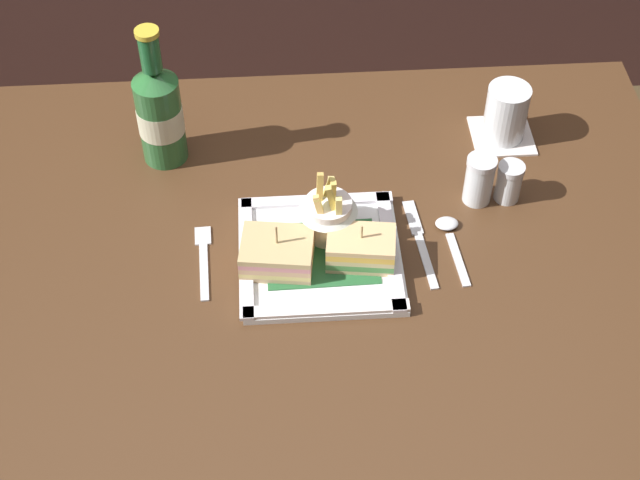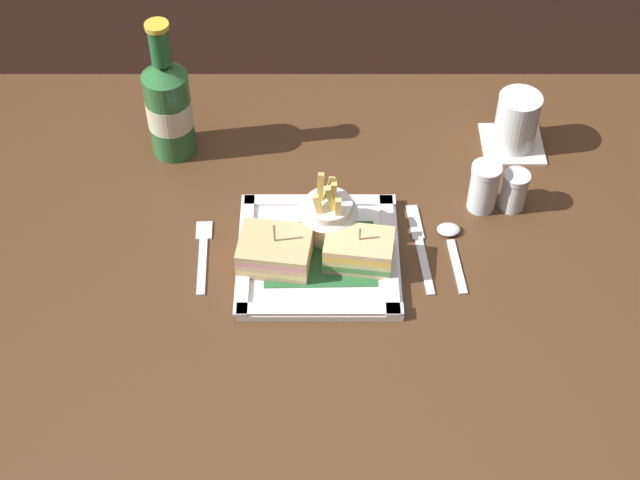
{
  "view_description": "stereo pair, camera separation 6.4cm",
  "coord_description": "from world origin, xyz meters",
  "px_view_note": "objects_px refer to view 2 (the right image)",
  "views": [
    {
      "loc": [
        -0.06,
        -0.92,
        1.83
      ],
      "look_at": [
        -0.0,
        0.0,
        0.8
      ],
      "focal_mm": 53.94,
      "sensor_mm": 36.0,
      "label": 1
    },
    {
      "loc": [
        0.0,
        -0.93,
        1.83
      ],
      "look_at": [
        -0.0,
        0.0,
        0.8
      ],
      "focal_mm": 53.94,
      "sensor_mm": 36.0,
      "label": 2
    }
  ],
  "objects_px": {
    "sandwich_half_left": "(277,251)",
    "fries_cup": "(330,212)",
    "square_plate": "(318,255)",
    "knife": "(421,244)",
    "beer_bottle": "(171,105)",
    "sandwich_half_right": "(360,250)",
    "fork": "(204,252)",
    "water_glass": "(518,125)",
    "spoon": "(452,240)",
    "dining_table": "(321,313)",
    "salt_shaker": "(485,190)",
    "pepper_shaker": "(516,193)"
  },
  "relations": [
    {
      "from": "square_plate",
      "to": "pepper_shaker",
      "type": "height_order",
      "value": "pepper_shaker"
    },
    {
      "from": "fries_cup",
      "to": "knife",
      "type": "distance_m",
      "value": 0.15
    },
    {
      "from": "fork",
      "to": "spoon",
      "type": "bearing_deg",
      "value": 3.41
    },
    {
      "from": "knife",
      "to": "pepper_shaker",
      "type": "bearing_deg",
      "value": 28.71
    },
    {
      "from": "water_glass",
      "to": "spoon",
      "type": "relative_size",
      "value": 0.71
    },
    {
      "from": "square_plate",
      "to": "water_glass",
      "type": "relative_size",
      "value": 2.42
    },
    {
      "from": "square_plate",
      "to": "water_glass",
      "type": "height_order",
      "value": "water_glass"
    },
    {
      "from": "square_plate",
      "to": "knife",
      "type": "distance_m",
      "value": 0.16
    },
    {
      "from": "sandwich_half_left",
      "to": "pepper_shaker",
      "type": "xyz_separation_m",
      "value": [
        0.36,
        0.12,
        -0.0
      ]
    },
    {
      "from": "fries_cup",
      "to": "beer_bottle",
      "type": "bearing_deg",
      "value": 141.72
    },
    {
      "from": "sandwich_half_left",
      "to": "fries_cup",
      "type": "bearing_deg",
      "value": 35.76
    },
    {
      "from": "square_plate",
      "to": "sandwich_half_left",
      "type": "distance_m",
      "value": 0.07
    },
    {
      "from": "spoon",
      "to": "salt_shaker",
      "type": "distance_m",
      "value": 0.1
    },
    {
      "from": "dining_table",
      "to": "sandwich_half_right",
      "type": "xyz_separation_m",
      "value": [
        0.06,
        -0.01,
        0.16
      ]
    },
    {
      "from": "water_glass",
      "to": "beer_bottle",
      "type": "bearing_deg",
      "value": -178.98
    },
    {
      "from": "water_glass",
      "to": "spoon",
      "type": "bearing_deg",
      "value": -119.33
    },
    {
      "from": "sandwich_half_right",
      "to": "fork",
      "type": "height_order",
      "value": "sandwich_half_right"
    },
    {
      "from": "dining_table",
      "to": "pepper_shaker",
      "type": "height_order",
      "value": "pepper_shaker"
    },
    {
      "from": "dining_table",
      "to": "sandwich_half_right",
      "type": "distance_m",
      "value": 0.17
    },
    {
      "from": "square_plate",
      "to": "water_glass",
      "type": "bearing_deg",
      "value": 37.68
    },
    {
      "from": "sandwich_half_left",
      "to": "sandwich_half_right",
      "type": "xyz_separation_m",
      "value": [
        0.12,
        0.0,
        0.0
      ]
    },
    {
      "from": "beer_bottle",
      "to": "spoon",
      "type": "height_order",
      "value": "beer_bottle"
    },
    {
      "from": "water_glass",
      "to": "fork",
      "type": "bearing_deg",
      "value": -154.18
    },
    {
      "from": "square_plate",
      "to": "beer_bottle",
      "type": "relative_size",
      "value": 0.95
    },
    {
      "from": "pepper_shaker",
      "to": "knife",
      "type": "bearing_deg",
      "value": -151.29
    },
    {
      "from": "spoon",
      "to": "pepper_shaker",
      "type": "relative_size",
      "value": 2.02
    },
    {
      "from": "sandwich_half_right",
      "to": "beer_bottle",
      "type": "xyz_separation_m",
      "value": [
        -0.29,
        0.25,
        0.06
      ]
    },
    {
      "from": "dining_table",
      "to": "sandwich_half_left",
      "type": "height_order",
      "value": "sandwich_half_left"
    },
    {
      "from": "dining_table",
      "to": "fries_cup",
      "type": "distance_m",
      "value": 0.19
    },
    {
      "from": "spoon",
      "to": "salt_shaker",
      "type": "relative_size",
      "value": 1.63
    },
    {
      "from": "sandwich_half_left",
      "to": "fries_cup",
      "type": "height_order",
      "value": "fries_cup"
    },
    {
      "from": "fork",
      "to": "sandwich_half_left",
      "type": "bearing_deg",
      "value": -13.15
    },
    {
      "from": "beer_bottle",
      "to": "water_glass",
      "type": "bearing_deg",
      "value": 1.02
    },
    {
      "from": "fries_cup",
      "to": "spoon",
      "type": "distance_m",
      "value": 0.19
    },
    {
      "from": "sandwich_half_right",
      "to": "beer_bottle",
      "type": "height_order",
      "value": "beer_bottle"
    },
    {
      "from": "fries_cup",
      "to": "beer_bottle",
      "type": "relative_size",
      "value": 0.46
    },
    {
      "from": "sandwich_half_right",
      "to": "spoon",
      "type": "relative_size",
      "value": 0.78
    },
    {
      "from": "square_plate",
      "to": "knife",
      "type": "relative_size",
      "value": 1.3
    },
    {
      "from": "fries_cup",
      "to": "salt_shaker",
      "type": "relative_size",
      "value": 1.36
    },
    {
      "from": "sandwich_half_right",
      "to": "salt_shaker",
      "type": "bearing_deg",
      "value": 32.21
    },
    {
      "from": "sandwich_half_left",
      "to": "water_glass",
      "type": "xyz_separation_m",
      "value": [
        0.38,
        0.26,
        0.01
      ]
    },
    {
      "from": "beer_bottle",
      "to": "fork",
      "type": "distance_m",
      "value": 0.25
    },
    {
      "from": "dining_table",
      "to": "water_glass",
      "type": "relative_size",
      "value": 11.9
    },
    {
      "from": "sandwich_half_left",
      "to": "salt_shaker",
      "type": "xyz_separation_m",
      "value": [
        0.31,
        0.12,
        0.0
      ]
    },
    {
      "from": "beer_bottle",
      "to": "knife",
      "type": "distance_m",
      "value": 0.45
    },
    {
      "from": "fries_cup",
      "to": "knife",
      "type": "height_order",
      "value": "fries_cup"
    },
    {
      "from": "dining_table",
      "to": "fork",
      "type": "height_order",
      "value": "fork"
    },
    {
      "from": "dining_table",
      "to": "square_plate",
      "type": "bearing_deg",
      "value": 168.0
    },
    {
      "from": "pepper_shaker",
      "to": "fries_cup",
      "type": "bearing_deg",
      "value": -166.89
    },
    {
      "from": "fries_cup",
      "to": "water_glass",
      "type": "relative_size",
      "value": 1.18
    }
  ]
}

